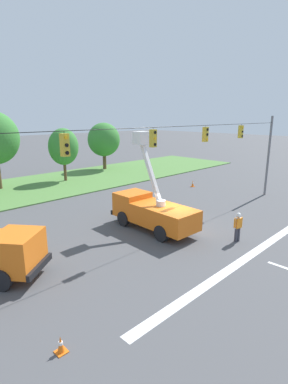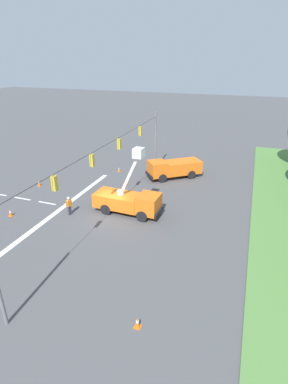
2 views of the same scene
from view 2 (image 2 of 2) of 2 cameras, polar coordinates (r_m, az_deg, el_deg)
ground_plane at (r=27.52m, az=-6.26°, el=-4.29°), size 200.00×200.00×0.00m
lane_markings at (r=30.66m, az=-17.21°, el=-2.16°), size 17.60×15.25×0.01m
signal_gantry at (r=25.64m, az=-6.74°, el=4.71°), size 26.20×0.33×7.20m
utility_truck_bucket_lift at (r=27.08m, az=-2.90°, el=-1.54°), size 2.48×6.28×6.25m
utility_truck_support_near at (r=35.49m, az=5.69°, el=4.62°), size 5.72×6.39×2.18m
road_worker at (r=27.75m, az=-14.09°, el=-2.35°), size 0.63×0.34×1.77m
traffic_cone_foreground_left at (r=17.23m, az=-1.26°, el=-23.58°), size 0.36×0.36×0.68m
traffic_cone_foreground_right at (r=29.52m, az=-24.11°, el=-3.59°), size 0.36×0.36×0.72m
traffic_cone_mid_left at (r=35.18m, az=-19.35°, el=1.60°), size 0.36×0.36×0.70m
traffic_cone_mid_right at (r=37.65m, az=-4.78°, el=4.31°), size 0.36×0.36×0.59m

